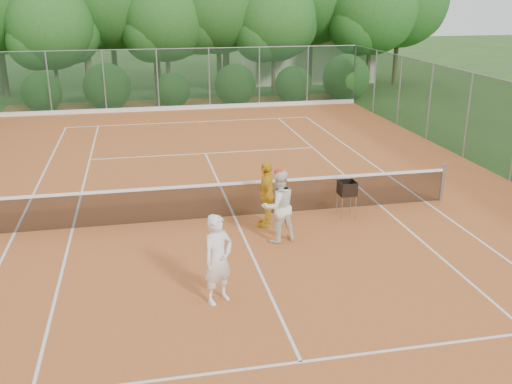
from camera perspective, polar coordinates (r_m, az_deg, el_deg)
ground at (r=15.07m, az=-2.18°, el=-2.55°), size 120.00×120.00×0.00m
clay_court at (r=15.07m, az=-2.18°, el=-2.52°), size 18.00×36.00×0.02m
club_building at (r=39.66m, az=5.03°, el=13.30°), size 8.00×5.00×3.00m
tennis_net at (r=14.88m, az=-2.20°, el=-0.65°), size 11.97×0.10×1.10m
player_white at (r=10.74m, az=-3.80°, el=-6.73°), size 0.77×0.69×1.76m
player_center_grp at (r=13.32m, az=2.25°, el=-1.40°), size 0.99×0.86×1.79m
player_yellow at (r=14.23m, az=1.07°, el=-0.19°), size 0.75×1.07×1.68m
ball_hopper at (r=15.00m, az=9.11°, el=0.31°), size 0.42×0.42×0.97m
stray_ball_a at (r=26.07m, az=-5.61°, el=6.92°), size 0.07×0.07×0.07m
stray_ball_b at (r=26.86m, az=-10.73°, el=7.04°), size 0.07×0.07×0.07m
stray_ball_c at (r=26.13m, az=2.79°, el=7.02°), size 0.07×0.07×0.07m
court_markings at (r=15.06m, az=-2.18°, el=-2.47°), size 11.03×23.83×0.01m
fence_back at (r=29.18m, az=-7.24°, el=11.11°), size 18.07×0.07×3.00m
tropical_treeline at (r=34.23m, az=-5.76°, el=18.40°), size 32.10×8.49×15.03m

